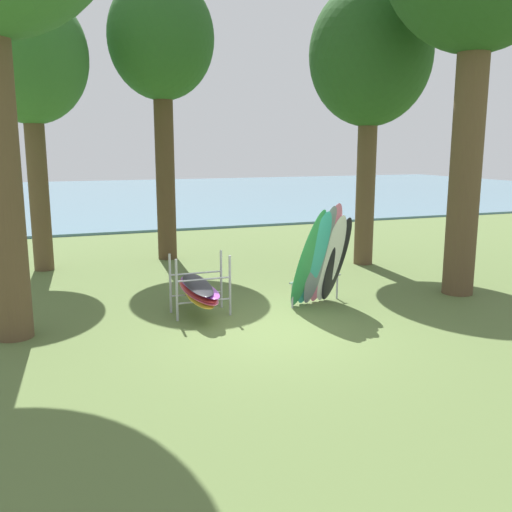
{
  "coord_description": "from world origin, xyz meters",
  "views": [
    {
      "loc": [
        -3.9,
        -9.37,
        3.39
      ],
      "look_at": [
        0.26,
        1.62,
        1.1
      ],
      "focal_mm": 39.26,
      "sensor_mm": 36.0,
      "label": 1
    }
  ],
  "objects_px": {
    "board_storage_rack": "(198,289)",
    "tree_far_right_back": "(370,58)",
    "tree_far_left_back": "(29,61)",
    "tree_mid_behind": "(161,45)",
    "leaning_board_pile": "(322,259)"
  },
  "relations": [
    {
      "from": "tree_far_left_back",
      "to": "tree_far_right_back",
      "type": "height_order",
      "value": "tree_far_right_back"
    },
    {
      "from": "tree_mid_behind",
      "to": "leaning_board_pile",
      "type": "height_order",
      "value": "tree_mid_behind"
    },
    {
      "from": "tree_far_left_back",
      "to": "board_storage_rack",
      "type": "bearing_deg",
      "value": -62.49
    },
    {
      "from": "tree_far_left_back",
      "to": "leaning_board_pile",
      "type": "bearing_deg",
      "value": -47.54
    },
    {
      "from": "tree_far_left_back",
      "to": "board_storage_rack",
      "type": "distance_m",
      "value": 8.17
    },
    {
      "from": "board_storage_rack",
      "to": "tree_far_right_back",
      "type": "bearing_deg",
      "value": 28.85
    },
    {
      "from": "tree_mid_behind",
      "to": "board_storage_rack",
      "type": "bearing_deg",
      "value": -95.99
    },
    {
      "from": "leaning_board_pile",
      "to": "board_storage_rack",
      "type": "xyz_separation_m",
      "value": [
        -2.62,
        0.42,
        -0.54
      ]
    },
    {
      "from": "tree_far_left_back",
      "to": "tree_far_right_back",
      "type": "bearing_deg",
      "value": -15.41
    },
    {
      "from": "board_storage_rack",
      "to": "tree_far_left_back",
      "type": "bearing_deg",
      "value": 117.51
    },
    {
      "from": "tree_far_right_back",
      "to": "tree_mid_behind",
      "type": "bearing_deg",
      "value": 151.57
    },
    {
      "from": "tree_far_right_back",
      "to": "leaning_board_pile",
      "type": "xyz_separation_m",
      "value": [
        -3.26,
        -3.66,
        -4.74
      ]
    },
    {
      "from": "tree_mid_behind",
      "to": "board_storage_rack",
      "type": "height_order",
      "value": "tree_mid_behind"
    },
    {
      "from": "tree_far_left_back",
      "to": "leaning_board_pile",
      "type": "height_order",
      "value": "tree_far_left_back"
    },
    {
      "from": "tree_mid_behind",
      "to": "tree_far_left_back",
      "type": "distance_m",
      "value": 3.68
    }
  ]
}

